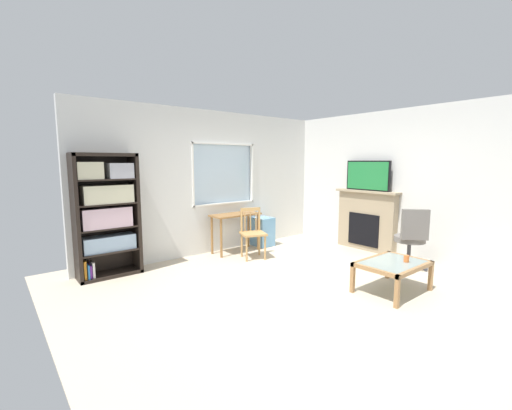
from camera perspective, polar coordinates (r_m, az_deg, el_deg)
The scene contains 12 objects.
ground at distance 4.91m, azimuth 7.48°, elevation -13.43°, with size 6.01×5.70×0.02m, color beige.
wall_back_with_window at distance 6.43m, azimuth -7.82°, elevation 3.67°, with size 5.01×0.15×2.67m.
wall_right at distance 6.71m, azimuth 23.03°, elevation 3.44°, with size 0.12×4.90×2.67m, color silver.
bookshelf at distance 5.48m, azimuth -24.18°, elevation -0.91°, with size 0.90×0.38×1.86m.
desk_under_window at distance 6.41m, azimuth -3.51°, elevation -2.66°, with size 0.96×0.42×0.74m.
wooden_chair at distance 6.04m, azimuth -0.59°, elevation -4.71°, with size 0.53×0.52×0.90m.
plastic_drawer_unit at distance 6.94m, azimuth 1.14°, elevation -4.52°, with size 0.35×0.40×0.59m, color #72ADDB.
fireplace at distance 6.92m, azimuth 18.28°, elevation -2.46°, with size 0.26×1.30×1.17m.
tv at distance 6.82m, azimuth 18.50°, elevation 4.77°, with size 0.06×0.92×0.57m.
office_chair at distance 5.93m, azimuth 24.96°, elevation -4.75°, with size 0.63×0.59×1.00m.
coffee_table at distance 4.88m, azimuth 22.24°, elevation -9.60°, with size 0.93×0.67×0.41m.
sippy_cup at distance 4.92m, azimuth 24.23°, elevation -8.32°, with size 0.07×0.07×0.09m, color orange.
Camera 1 is at (-3.34, -3.15, 1.74)m, focal length 23.49 mm.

